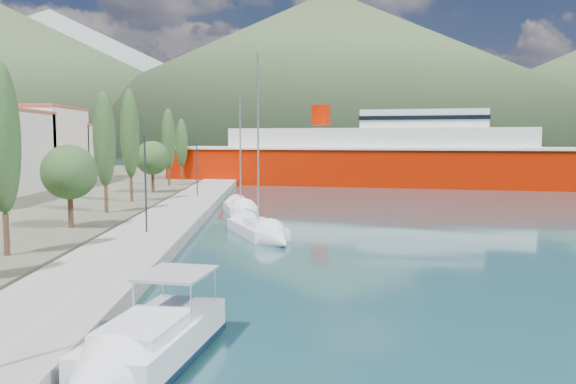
{
  "coord_description": "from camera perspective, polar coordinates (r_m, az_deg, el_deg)",
  "views": [
    {
      "loc": [
        -0.75,
        -19.85,
        6.67
      ],
      "look_at": [
        0.0,
        14.0,
        3.5
      ],
      "focal_mm": 35.0,
      "sensor_mm": 36.0,
      "label": 1
    }
  ],
  "objects": [
    {
      "name": "lamp_posts",
      "position": [
        36.95,
        -14.17,
        1.17
      ],
      "size": [
        0.15,
        46.28,
        6.06
      ],
      "color": "#2D2D33",
      "rests_on": "quay"
    },
    {
      "name": "motor_cruiser",
      "position": [
        16.68,
        -15.51,
        -16.55
      ],
      "size": [
        4.24,
        8.65,
        3.07
      ],
      "color": "black",
      "rests_on": "ground"
    },
    {
      "name": "sailboat_mid",
      "position": [
        49.7,
        -4.58,
        -2.0
      ],
      "size": [
        4.04,
        8.31,
        11.72
      ],
      "color": "silver",
      "rests_on": "ground"
    },
    {
      "name": "hills_far",
      "position": [
        657.42,
        11.2,
        11.43
      ],
      "size": [
        1480.0,
        900.0,
        180.0
      ],
      "color": "gray",
      "rests_on": "ground"
    },
    {
      "name": "sailboat_near",
      "position": [
        37.6,
        -2.14,
        -4.37
      ],
      "size": [
        5.49,
        9.66,
        13.5
      ],
      "color": "silver",
      "rests_on": "ground"
    },
    {
      "name": "ferry",
      "position": [
        84.63,
        9.29,
        3.34
      ],
      "size": [
        64.23,
        29.28,
        12.5
      ],
      "color": "#AD1500",
      "rests_on": "ground"
    },
    {
      "name": "tree_row",
      "position": [
        53.45,
        -16.39,
        4.14
      ],
      "size": [
        3.82,
        62.46,
        10.81
      ],
      "color": "#47301E",
      "rests_on": "land_strip"
    },
    {
      "name": "ground",
      "position": [
        140.01,
        -0.97,
        2.62
      ],
      "size": [
        1400.0,
        1400.0,
        0.0
      ],
      "primitive_type": "plane",
      "color": "#1A3E45"
    },
    {
      "name": "hills_near",
      "position": [
        406.82,
        13.04,
        11.22
      ],
      "size": [
        1010.0,
        520.0,
        115.0
      ],
      "color": "#3D502F",
      "rests_on": "ground"
    },
    {
      "name": "quay",
      "position": [
        47.0,
        -11.38,
        -2.42
      ],
      "size": [
        5.0,
        88.0,
        0.8
      ],
      "primitive_type": "cube",
      "color": "gray",
      "rests_on": "ground"
    }
  ]
}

